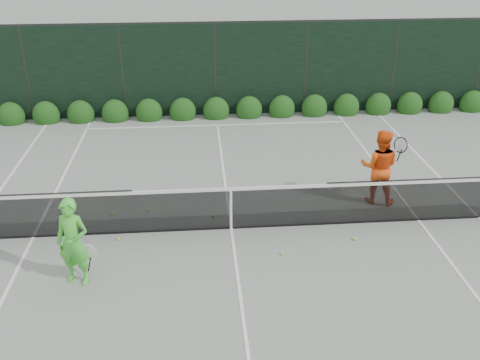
{
  "coord_description": "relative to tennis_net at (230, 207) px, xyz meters",
  "views": [
    {
      "loc": [
        -0.64,
        -9.76,
        5.92
      ],
      "look_at": [
        0.21,
        0.3,
        1.0
      ],
      "focal_mm": 40.0,
      "sensor_mm": 36.0,
      "label": 1
    }
  ],
  "objects": [
    {
      "name": "ground",
      "position": [
        0.02,
        0.0,
        -0.53
      ],
      "size": [
        80.0,
        80.0,
        0.0
      ],
      "primitive_type": "plane",
      "color": "gray",
      "rests_on": "ground"
    },
    {
      "name": "tennis_net",
      "position": [
        0.0,
        0.0,
        0.0
      ],
      "size": [
        12.9,
        0.1,
        1.07
      ],
      "color": "black",
      "rests_on": "ground"
    },
    {
      "name": "player_woman",
      "position": [
        -2.86,
        -1.59,
        0.3
      ],
      "size": [
        0.7,
        0.55,
        1.66
      ],
      "rotation": [
        0.0,
        0.0,
        -0.28
      ],
      "color": "#4CCD3C",
      "rests_on": "ground"
    },
    {
      "name": "player_man",
      "position": [
        3.46,
        0.95,
        0.35
      ],
      "size": [
        1.04,
        0.92,
        1.77
      ],
      "rotation": [
        0.0,
        0.0,
        2.79
      ],
      "color": "#FF5915",
      "rests_on": "ground"
    },
    {
      "name": "court_lines",
      "position": [
        0.02,
        0.0,
        -0.53
      ],
      "size": [
        11.03,
        23.83,
        0.01
      ],
      "color": "white",
      "rests_on": "ground"
    },
    {
      "name": "windscreen_fence",
      "position": [
        0.02,
        -2.71,
        0.98
      ],
      "size": [
        32.0,
        21.07,
        3.06
      ],
      "color": "black",
      "rests_on": "ground"
    },
    {
      "name": "hedge_row",
      "position": [
        0.02,
        7.15,
        -0.3
      ],
      "size": [
        31.66,
        0.65,
        0.94
      ],
      "color": "#153B10",
      "rests_on": "ground"
    },
    {
      "name": "tennis_balls",
      "position": [
        -0.59,
        0.04,
        -0.5
      ],
      "size": [
        5.17,
        2.05,
        0.07
      ],
      "color": "#C2EF35",
      "rests_on": "ground"
    }
  ]
}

